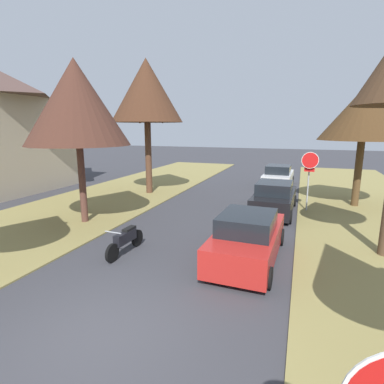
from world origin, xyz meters
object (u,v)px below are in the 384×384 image
object	(u,v)px
street_tree_left_mid_b	(147,91)
parked_sedan_black	(274,198)
stop_sign_far	(309,169)
street_tree_left_mid_a	(76,103)
parked_sedan_red	(248,238)
parked_motorcycle	(126,240)
parked_sedan_white	(278,177)
street_tree_right_mid_b	(365,113)

from	to	relation	value
street_tree_left_mid_b	parked_sedan_black	bearing A→B (deg)	-14.19
stop_sign_far	street_tree_left_mid_a	distance (m)	11.17
stop_sign_far	parked_sedan_red	size ratio (longest dim) A/B	0.66
street_tree_left_mid_a	parked_sedan_red	distance (m)	8.87
parked_sedan_red	parked_motorcycle	size ratio (longest dim) A/B	2.17
street_tree_left_mid_b	street_tree_left_mid_a	bearing A→B (deg)	-88.47
stop_sign_far	parked_sedan_black	distance (m)	2.27
parked_sedan_black	parked_motorcycle	size ratio (longest dim) A/B	2.17
parked_sedan_white	street_tree_right_mid_b	bearing A→B (deg)	-44.87
parked_sedan_black	parked_motorcycle	xyz separation A→B (m)	(-4.23, -6.91, -0.24)
stop_sign_far	street_tree_right_mid_b	size ratio (longest dim) A/B	0.47
parked_sedan_black	parked_sedan_white	world-z (taller)	same
street_tree_right_mid_b	street_tree_left_mid_a	size ratio (longest dim) A/B	0.91
street_tree_right_mid_b	parked_sedan_black	size ratio (longest dim) A/B	1.41
street_tree_left_mid_b	parked_motorcycle	distance (m)	11.32
street_tree_left_mid_a	parked_sedan_red	bearing A→B (deg)	-11.27
parked_sedan_white	parked_sedan_red	bearing A→B (deg)	-89.83
parked_sedan_white	stop_sign_far	bearing A→B (deg)	-73.35
street_tree_left_mid_a	parked_motorcycle	world-z (taller)	street_tree_left_mid_a
stop_sign_far	parked_motorcycle	size ratio (longest dim) A/B	1.44
parked_sedan_black	parked_sedan_white	bearing A→B (deg)	92.69
street_tree_right_mid_b	street_tree_left_mid_a	bearing A→B (deg)	-148.42
street_tree_left_mid_b	stop_sign_far	bearing A→B (deg)	-7.35
street_tree_right_mid_b	parked_sedan_black	world-z (taller)	street_tree_right_mid_b
stop_sign_far	street_tree_left_mid_a	size ratio (longest dim) A/B	0.43
parked_motorcycle	street_tree_right_mid_b	bearing A→B (deg)	49.58
street_tree_right_mid_b	parked_motorcycle	xyz separation A→B (m)	(-8.23, -9.66, -4.42)
street_tree_left_mid_b	parked_sedan_white	xyz separation A→B (m)	(7.66, 5.05, -5.60)
street_tree_right_mid_b	parked_sedan_white	distance (m)	7.41
street_tree_left_mid_b	parked_sedan_black	xyz separation A→B (m)	(8.00, -2.02, -5.60)
street_tree_left_mid_a	parked_sedan_white	bearing A→B (deg)	57.12
stop_sign_far	parked_sedan_black	bearing A→B (deg)	-152.92
parked_motorcycle	stop_sign_far	bearing A→B (deg)	53.14
street_tree_left_mid_b	parked_sedan_white	bearing A→B (deg)	33.38
parked_sedan_black	parked_motorcycle	distance (m)	8.10
stop_sign_far	street_tree_right_mid_b	world-z (taller)	street_tree_right_mid_b
parked_sedan_red	stop_sign_far	bearing A→B (deg)	74.88
parked_sedan_red	parked_motorcycle	distance (m)	4.04
parked_sedan_red	parked_motorcycle	world-z (taller)	parked_sedan_red
parked_sedan_white	parked_motorcycle	distance (m)	14.51
street_tree_left_mid_b	street_tree_right_mid_b	bearing A→B (deg)	3.50
street_tree_left_mid_a	street_tree_left_mid_b	size ratio (longest dim) A/B	0.84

